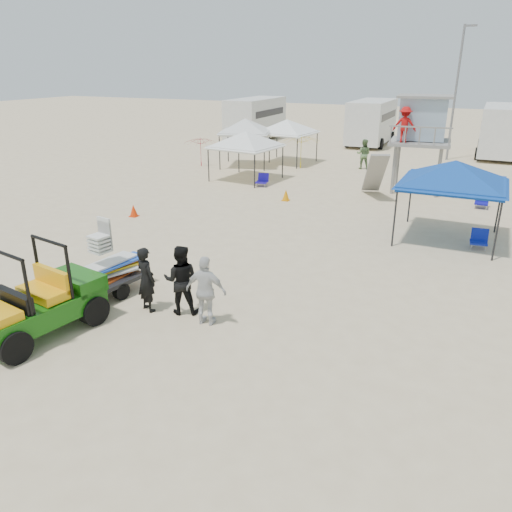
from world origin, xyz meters
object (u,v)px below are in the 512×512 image
at_px(lifeguard_tower, 421,122).
at_px(utility_cart, 34,295).
at_px(man_left, 146,279).
at_px(surf_trailer, 106,268).
at_px(canopy_blue, 456,165).

bearing_deg(lifeguard_tower, utility_cart, -107.31).
distance_m(man_left, lifeguard_tower, 16.69).
xyz_separation_m(utility_cart, lifeguard_tower, (5.62, 18.04, 2.26)).
relative_size(utility_cart, lifeguard_tower, 0.68).
bearing_deg(man_left, surf_trailer, 9.83).
bearing_deg(surf_trailer, canopy_blue, 47.88).
bearing_deg(canopy_blue, lifeguard_tower, 106.77).
relative_size(lifeguard_tower, canopy_blue, 1.31).
xyz_separation_m(surf_trailer, canopy_blue, (7.76, 8.58, 1.88)).
relative_size(man_left, lifeguard_tower, 0.38).
distance_m(surf_trailer, canopy_blue, 11.72).
xyz_separation_m(surf_trailer, man_left, (1.52, -0.30, 0.08)).
bearing_deg(lifeguard_tower, man_left, -104.37).
height_order(utility_cart, man_left, utility_cart).
xyz_separation_m(lifeguard_tower, canopy_blue, (2.15, -7.12, -0.61)).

